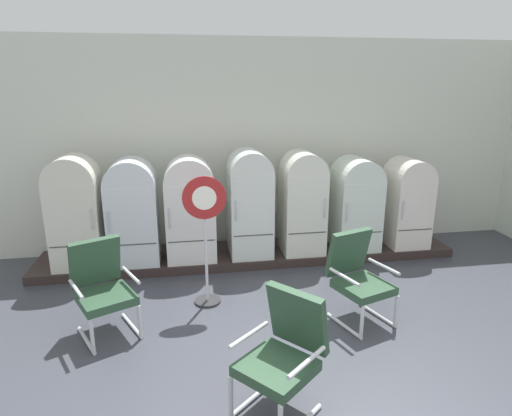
{
  "coord_description": "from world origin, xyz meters",
  "views": [
    {
      "loc": [
        -0.92,
        -3.08,
        2.59
      ],
      "look_at": [
        0.05,
        2.75,
        0.87
      ],
      "focal_mm": 30.48,
      "sensor_mm": 36.0,
      "label": 1
    }
  ],
  "objects_px": {
    "armchair_center": "(284,350)",
    "refrigerator_5": "(355,201)",
    "refrigerator_0": "(75,209)",
    "refrigerator_4": "(302,199)",
    "sign_stand": "(206,239)",
    "refrigerator_2": "(190,206)",
    "refrigerator_1": "(133,209)",
    "refrigerator_6": "(407,200)",
    "armchair_left": "(102,285)",
    "armchair_right": "(357,274)",
    "refrigerator_3": "(250,200)"
  },
  "relations": [
    {
      "from": "refrigerator_2",
      "to": "refrigerator_3",
      "type": "xyz_separation_m",
      "value": [
        0.86,
        0.06,
        0.04
      ]
    },
    {
      "from": "refrigerator_4",
      "to": "sign_stand",
      "type": "xyz_separation_m",
      "value": [
        -1.49,
        -1.18,
        -0.11
      ]
    },
    {
      "from": "refrigerator_3",
      "to": "armchair_center",
      "type": "bearing_deg",
      "value": -93.55
    },
    {
      "from": "refrigerator_0",
      "to": "refrigerator_5",
      "type": "bearing_deg",
      "value": 0.64
    },
    {
      "from": "refrigerator_4",
      "to": "sign_stand",
      "type": "distance_m",
      "value": 1.9
    },
    {
      "from": "refrigerator_4",
      "to": "armchair_center",
      "type": "bearing_deg",
      "value": -107.67
    },
    {
      "from": "refrigerator_5",
      "to": "armchair_left",
      "type": "height_order",
      "value": "refrigerator_5"
    },
    {
      "from": "refrigerator_2",
      "to": "refrigerator_0",
      "type": "bearing_deg",
      "value": 179.62
    },
    {
      "from": "refrigerator_1",
      "to": "refrigerator_6",
      "type": "relative_size",
      "value": 1.09
    },
    {
      "from": "refrigerator_4",
      "to": "refrigerator_6",
      "type": "relative_size",
      "value": 1.11
    },
    {
      "from": "armchair_left",
      "to": "armchair_center",
      "type": "relative_size",
      "value": 1.0
    },
    {
      "from": "refrigerator_0",
      "to": "refrigerator_6",
      "type": "xyz_separation_m",
      "value": [
        4.85,
        0.02,
        -0.1
      ]
    },
    {
      "from": "refrigerator_3",
      "to": "refrigerator_6",
      "type": "xyz_separation_m",
      "value": [
        2.45,
        -0.02,
        -0.1
      ]
    },
    {
      "from": "refrigerator_1",
      "to": "armchair_left",
      "type": "distance_m",
      "value": 1.65
    },
    {
      "from": "refrigerator_6",
      "to": "armchair_left",
      "type": "bearing_deg",
      "value": -159.2
    },
    {
      "from": "refrigerator_0",
      "to": "refrigerator_2",
      "type": "relative_size",
      "value": 1.04
    },
    {
      "from": "armchair_center",
      "to": "sign_stand",
      "type": "height_order",
      "value": "sign_stand"
    },
    {
      "from": "refrigerator_0",
      "to": "refrigerator_6",
      "type": "bearing_deg",
      "value": 0.29
    },
    {
      "from": "refrigerator_1",
      "to": "sign_stand",
      "type": "height_order",
      "value": "refrigerator_1"
    },
    {
      "from": "refrigerator_2",
      "to": "armchair_right",
      "type": "distance_m",
      "value": 2.56
    },
    {
      "from": "refrigerator_3",
      "to": "armchair_right",
      "type": "bearing_deg",
      "value": -63.18
    },
    {
      "from": "armchair_right",
      "to": "armchair_center",
      "type": "height_order",
      "value": "same"
    },
    {
      "from": "refrigerator_5",
      "to": "refrigerator_4",
      "type": "bearing_deg",
      "value": -177.64
    },
    {
      "from": "armchair_left",
      "to": "armchair_right",
      "type": "bearing_deg",
      "value": -4.03
    },
    {
      "from": "refrigerator_3",
      "to": "armchair_left",
      "type": "distance_m",
      "value": 2.49
    },
    {
      "from": "armchair_center",
      "to": "armchair_left",
      "type": "bearing_deg",
      "value": 138.52
    },
    {
      "from": "refrigerator_0",
      "to": "refrigerator_4",
      "type": "distance_m",
      "value": 3.18
    },
    {
      "from": "refrigerator_1",
      "to": "refrigerator_5",
      "type": "bearing_deg",
      "value": 0.87
    },
    {
      "from": "refrigerator_5",
      "to": "sign_stand",
      "type": "xyz_separation_m",
      "value": [
        -2.33,
        -1.22,
        -0.04
      ]
    },
    {
      "from": "refrigerator_6",
      "to": "sign_stand",
      "type": "distance_m",
      "value": 3.38
    },
    {
      "from": "refrigerator_2",
      "to": "armchair_center",
      "type": "height_order",
      "value": "refrigerator_2"
    },
    {
      "from": "refrigerator_5",
      "to": "armchair_center",
      "type": "distance_m",
      "value": 3.6
    },
    {
      "from": "armchair_center",
      "to": "refrigerator_5",
      "type": "bearing_deg",
      "value": 59.61
    },
    {
      "from": "refrigerator_1",
      "to": "refrigerator_6",
      "type": "xyz_separation_m",
      "value": [
        4.1,
        0.03,
        -0.06
      ]
    },
    {
      "from": "refrigerator_1",
      "to": "refrigerator_6",
      "type": "height_order",
      "value": "refrigerator_1"
    },
    {
      "from": "refrigerator_2",
      "to": "armchair_center",
      "type": "xyz_separation_m",
      "value": [
        0.67,
        -3.04,
        -0.37
      ]
    },
    {
      "from": "refrigerator_5",
      "to": "sign_stand",
      "type": "height_order",
      "value": "sign_stand"
    },
    {
      "from": "refrigerator_3",
      "to": "refrigerator_6",
      "type": "bearing_deg",
      "value": -0.49
    },
    {
      "from": "refrigerator_0",
      "to": "armchair_right",
      "type": "xyz_separation_m",
      "value": [
        3.33,
        -1.8,
        -0.4
      ]
    },
    {
      "from": "refrigerator_1",
      "to": "armchair_left",
      "type": "bearing_deg",
      "value": -96.33
    },
    {
      "from": "refrigerator_3",
      "to": "refrigerator_5",
      "type": "distance_m",
      "value": 1.62
    },
    {
      "from": "refrigerator_1",
      "to": "refrigerator_6",
      "type": "distance_m",
      "value": 4.1
    },
    {
      "from": "refrigerator_1",
      "to": "sign_stand",
      "type": "relative_size",
      "value": 0.93
    },
    {
      "from": "refrigerator_3",
      "to": "refrigerator_2",
      "type": "bearing_deg",
      "value": -176.31
    },
    {
      "from": "refrigerator_2",
      "to": "sign_stand",
      "type": "height_order",
      "value": "refrigerator_2"
    },
    {
      "from": "refrigerator_2",
      "to": "armchair_left",
      "type": "xyz_separation_m",
      "value": [
        -0.97,
        -1.59,
        -0.37
      ]
    },
    {
      "from": "refrigerator_5",
      "to": "armchair_right",
      "type": "xyz_separation_m",
      "value": [
        -0.69,
        -1.84,
        -0.32
      ]
    },
    {
      "from": "armchair_left",
      "to": "refrigerator_1",
      "type": "bearing_deg",
      "value": 83.67
    },
    {
      "from": "refrigerator_3",
      "to": "armchair_right",
      "type": "relative_size",
      "value": 1.53
    },
    {
      "from": "refrigerator_5",
      "to": "refrigerator_2",
      "type": "bearing_deg",
      "value": -178.72
    }
  ]
}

